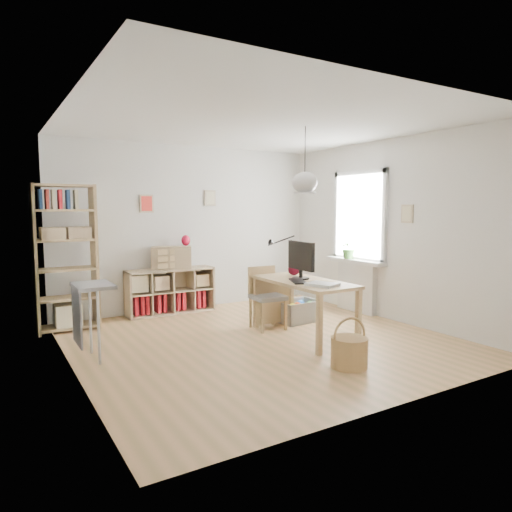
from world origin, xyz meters
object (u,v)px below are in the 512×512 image
cube_shelf (168,294)px  monitor (301,258)px  storage_chest (295,307)px  tall_bookshelf (65,252)px  desk (304,287)px  drawer_chest (171,257)px  chair (266,293)px

cube_shelf → monitor: 2.48m
storage_chest → tall_bookshelf: bearing=154.5°
tall_bookshelf → monitor: (2.62, -1.84, -0.06)m
desk → tall_bookshelf: size_ratio=0.75×
tall_bookshelf → drawer_chest: 1.64m
cube_shelf → tall_bookshelf: tall_bookshelf is taller
cube_shelf → tall_bookshelf: (-1.56, -0.28, 0.79)m
monitor → drawer_chest: monitor is taller
tall_bookshelf → chair: (2.41, -1.32, -0.60)m
desk → storage_chest: 0.98m
cube_shelf → drawer_chest: (0.04, -0.04, 0.60)m
cube_shelf → tall_bookshelf: 1.77m
tall_bookshelf → monitor: size_ratio=3.52×
cube_shelf → tall_bookshelf: bearing=-169.8°
cube_shelf → drawer_chest: drawer_chest is taller
tall_bookshelf → drawer_chest: size_ratio=3.21×
drawer_chest → tall_bookshelf: bearing=-150.6°
storage_chest → monitor: (-0.39, -0.66, 0.82)m
chair → drawer_chest: 1.80m
desk → cube_shelf: desk is taller
monitor → desk: bearing=-102.8°
desk → drawer_chest: bearing=114.0°
storage_chest → drawer_chest: bearing=130.5°
cube_shelf → storage_chest: bearing=-45.3°
tall_bookshelf → desk: bearing=-37.0°
cube_shelf → monitor: size_ratio=2.46×
storage_chest → monitor: size_ratio=1.28×
chair → monitor: 0.78m
cube_shelf → storage_chest: 2.06m
storage_chest → drawer_chest: 2.11m
cube_shelf → chair: 1.82m
storage_chest → monitor: 1.12m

